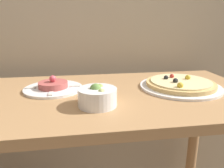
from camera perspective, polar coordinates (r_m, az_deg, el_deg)
name	(u,v)px	position (r m, az deg, el deg)	size (l,w,h in m)	color
dining_table	(98,121)	(0.93, -3.69, -9.69)	(1.33, 0.64, 0.79)	#AD7F51
pizza_plate	(180,84)	(0.99, 17.42, -0.11)	(0.35, 0.35, 0.05)	white
tartare_plate	(53,87)	(0.95, -15.08, -0.76)	(0.24, 0.24, 0.06)	white
small_bowl	(97,96)	(0.75, -3.83, -3.28)	(0.13, 0.13, 0.08)	white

